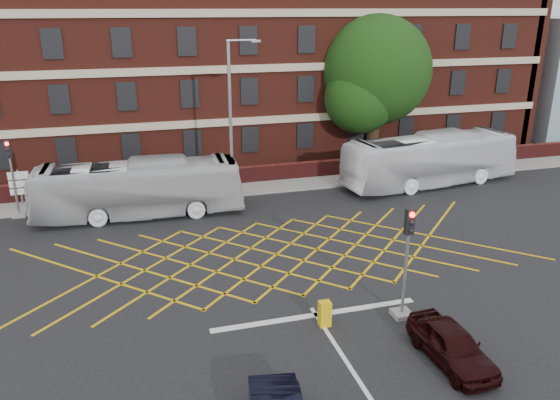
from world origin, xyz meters
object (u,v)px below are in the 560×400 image
object	(u,v)px
bus_right	(430,160)
traffic_light_near	(405,274)
street_lamp	(233,151)
direction_signs	(19,184)
bus_left	(139,189)
utility_cabinet	(325,314)
deciduous_tree	(375,78)
traffic_light_far	(14,186)
car_maroon	(452,345)

from	to	relation	value
bus_right	traffic_light_near	bearing A→B (deg)	139.16
street_lamp	direction_signs	distance (m)	12.27
street_lamp	traffic_light_near	bearing A→B (deg)	-75.28
bus_left	utility_cabinet	size ratio (longest dim) A/B	11.71
deciduous_tree	traffic_light_far	bearing A→B (deg)	-168.24
bus_left	street_lamp	world-z (taller)	street_lamp
car_maroon	traffic_light_near	xyz separation A→B (m)	(-0.22, 2.90, 1.14)
direction_signs	bus_left	bearing A→B (deg)	-26.41
street_lamp	utility_cabinet	xyz separation A→B (m)	(0.62, -13.46, -2.74)
car_maroon	traffic_light_far	bearing A→B (deg)	128.40
bus_left	direction_signs	size ratio (longest dim) A/B	5.09
direction_signs	car_maroon	bearing A→B (deg)	-51.35
street_lamp	utility_cabinet	distance (m)	13.75
bus_right	direction_signs	xyz separation A→B (m)	(-24.65, 2.64, -0.28)
deciduous_tree	traffic_light_near	size ratio (longest dim) A/B	2.45
bus_left	car_maroon	size ratio (longest dim) A/B	3.04
bus_left	traffic_light_far	distance (m)	6.68
deciduous_tree	utility_cabinet	distance (m)	23.23
bus_left	direction_signs	xyz separation A→B (m)	(-6.49, 3.22, -0.18)
bus_left	car_maroon	xyz separation A→B (m)	(9.10, -16.27, -0.93)
car_maroon	deciduous_tree	world-z (taller)	deciduous_tree
bus_left	utility_cabinet	bearing A→B (deg)	-153.10
utility_cabinet	street_lamp	bearing A→B (deg)	92.62
traffic_light_near	deciduous_tree	bearing A→B (deg)	68.22
car_maroon	direction_signs	xyz separation A→B (m)	(-15.59, 19.50, 0.75)
bus_left	traffic_light_far	bearing A→B (deg)	77.98
traffic_light_far	street_lamp	world-z (taller)	street_lamp
utility_cabinet	direction_signs	bearing A→B (deg)	127.14
traffic_light_near	utility_cabinet	distance (m)	3.25
traffic_light_near	traffic_light_far	size ratio (longest dim) A/B	1.00
deciduous_tree	traffic_light_far	size ratio (longest dim) A/B	2.45
bus_right	deciduous_tree	size ratio (longest dim) A/B	1.13
bus_right	traffic_light_near	xyz separation A→B (m)	(-9.27, -13.96, 0.11)
utility_cabinet	car_maroon	bearing A→B (deg)	-44.38
deciduous_tree	utility_cabinet	world-z (taller)	deciduous_tree
bus_right	direction_signs	distance (m)	24.79
deciduous_tree	direction_signs	world-z (taller)	deciduous_tree
direction_signs	utility_cabinet	world-z (taller)	direction_signs
traffic_light_near	street_lamp	world-z (taller)	street_lamp
traffic_light_far	street_lamp	size ratio (longest dim) A/B	0.46
traffic_light_near	street_lamp	bearing A→B (deg)	104.72
bus_right	deciduous_tree	bearing A→B (deg)	5.10
car_maroon	traffic_light_near	bearing A→B (deg)	91.77
car_maroon	street_lamp	bearing A→B (deg)	100.45
traffic_light_near	direction_signs	world-z (taller)	traffic_light_near
bus_left	street_lamp	distance (m)	5.55
car_maroon	direction_signs	size ratio (longest dim) A/B	1.67
deciduous_tree	utility_cabinet	xyz separation A→B (m)	(-10.94, -19.70, -5.64)
bus_left	utility_cabinet	distance (m)	14.45
bus_right	deciduous_tree	xyz separation A→B (m)	(-1.31, 5.97, 4.46)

